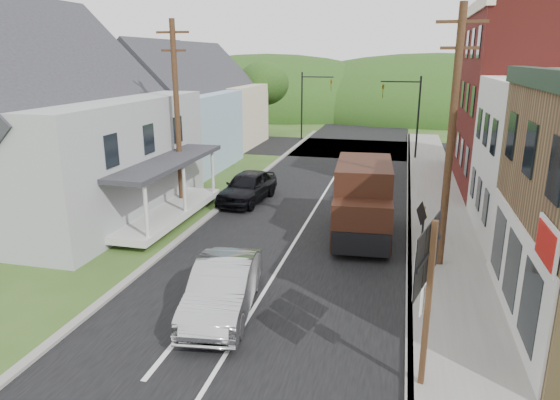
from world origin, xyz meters
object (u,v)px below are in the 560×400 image
Objects in this scene: dark_sedan at (248,187)px; warning_sign at (421,233)px; delivery_van at (363,201)px; silver_sedan at (223,288)px; route_sign_cluster at (427,281)px.

dark_sedan is 1.62× the size of warning_sign.
delivery_van is (6.25, -3.88, 0.77)m from dark_sedan.
warning_sign is at bearing -68.84° from delivery_van.
delivery_van is (3.39, 7.54, 0.79)m from silver_sedan.
delivery_van is at bearing -25.96° from dark_sedan.
delivery_van is at bearing 93.54° from warning_sign.
route_sign_cluster reaches higher than dark_sedan.
silver_sedan is 11.77m from dark_sedan.
silver_sedan is 1.22× the size of route_sign_cluster.
dark_sedan is 16.13m from route_sign_cluster.
warning_sign is at bearing 103.76° from route_sign_cluster.
route_sign_cluster is at bearing -81.51° from delivery_van.
dark_sedan is at bearing 96.08° from silver_sedan.
silver_sedan is at bearing -174.69° from warning_sign.
warning_sign reaches higher than dark_sedan.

